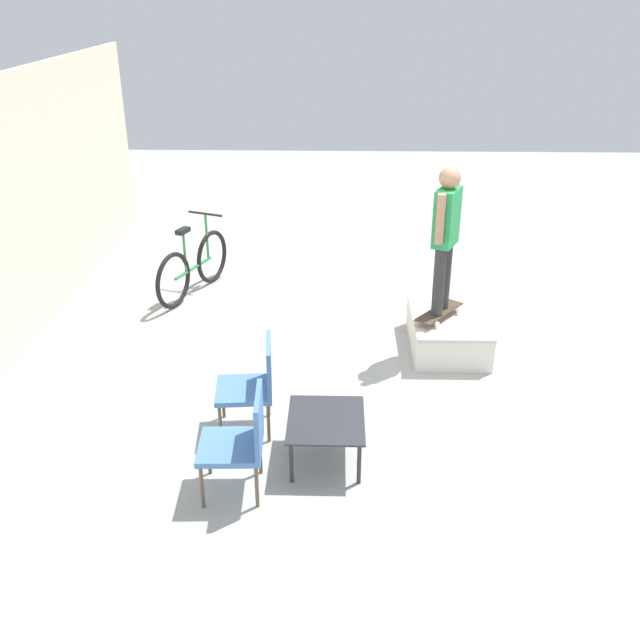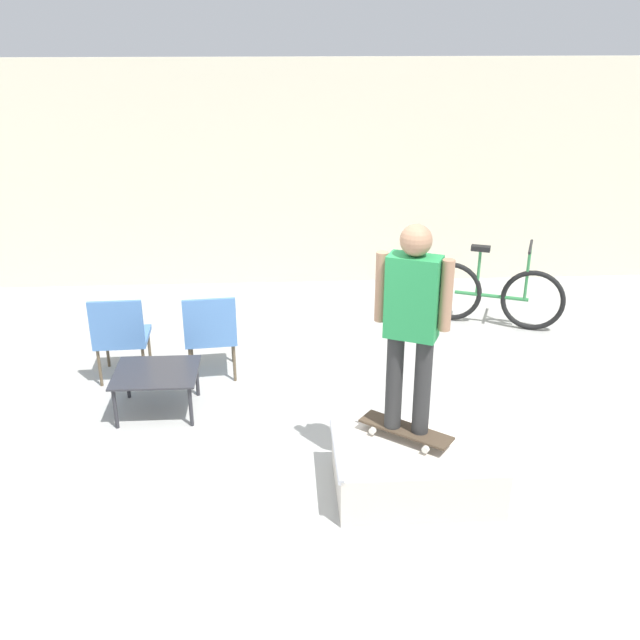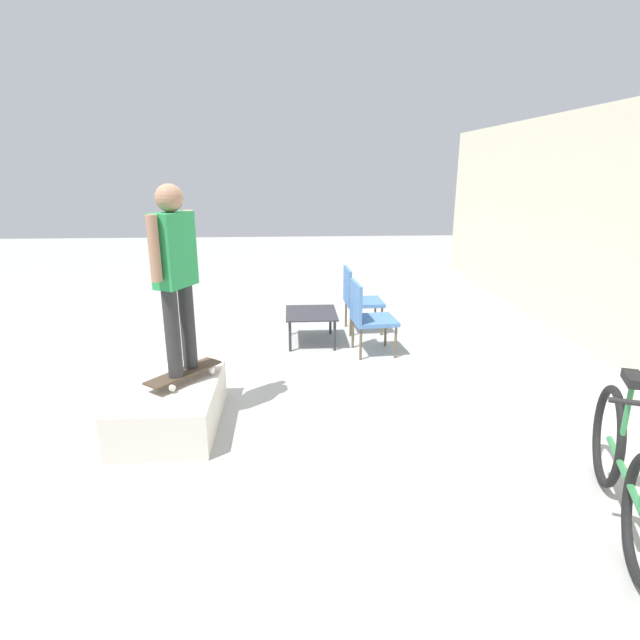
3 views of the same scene
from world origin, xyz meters
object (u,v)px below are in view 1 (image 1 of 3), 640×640
(patio_chair_right, at_px, (254,382))
(skate_ramp_box, at_px, (448,332))
(person_skater, at_px, (446,230))
(coffee_table, at_px, (326,423))
(patio_chair_left, at_px, (242,438))
(skateboard_on_ramp, at_px, (439,312))
(bicycle, at_px, (193,267))

(patio_chair_right, bearing_deg, skate_ramp_box, 124.98)
(person_skater, xyz_separation_m, coffee_table, (-2.13, 1.25, -1.08))
(coffee_table, distance_m, patio_chair_left, 0.82)
(skateboard_on_ramp, bearing_deg, bicycle, 101.01)
(patio_chair_left, bearing_deg, skateboard_on_ramp, 140.85)
(patio_chair_left, height_order, patio_chair_right, same)
(person_skater, bearing_deg, skateboard_on_ramp, 178.13)
(skate_ramp_box, bearing_deg, coffee_table, 148.05)
(skateboard_on_ramp, height_order, patio_chair_right, patio_chair_right)
(skate_ramp_box, distance_m, coffee_table, 2.60)
(skate_ramp_box, height_order, bicycle, bicycle)
(patio_chair_right, bearing_deg, bicycle, -165.33)
(skate_ramp_box, height_order, skateboard_on_ramp, skateboard_on_ramp)
(person_skater, distance_m, patio_chair_right, 2.72)
(person_skater, bearing_deg, patio_chair_left, 167.95)
(patio_chair_left, bearing_deg, person_skater, 140.85)
(skate_ramp_box, bearing_deg, person_skater, 118.19)
(skate_ramp_box, relative_size, patio_chair_right, 1.38)
(patio_chair_left, distance_m, patio_chair_right, 0.90)
(skateboard_on_ramp, height_order, coffee_table, skateboard_on_ramp)
(patio_chair_left, xyz_separation_m, bicycle, (4.15, 1.18, -0.12))
(person_skater, relative_size, patio_chair_left, 1.78)
(skateboard_on_ramp, bearing_deg, patio_chair_right, 168.88)
(bicycle, bearing_deg, patio_chair_left, -142.44)
(skateboard_on_ramp, xyz_separation_m, patio_chair_left, (-2.58, 1.92, 0.04))
(skateboard_on_ramp, xyz_separation_m, person_skater, (0.00, -0.00, 0.97))
(skate_ramp_box, distance_m, patio_chair_right, 2.71)
(skate_ramp_box, distance_m, patio_chair_left, 3.36)
(bicycle, bearing_deg, skateboard_on_ramp, -95.22)
(skate_ramp_box, relative_size, skateboard_on_ramp, 1.78)
(patio_chair_right, relative_size, bicycle, 0.57)
(person_skater, xyz_separation_m, patio_chair_left, (-2.58, 1.92, -0.94))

